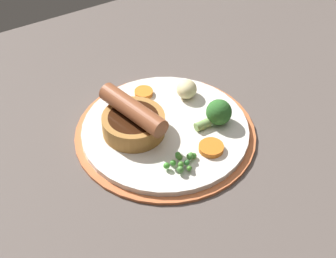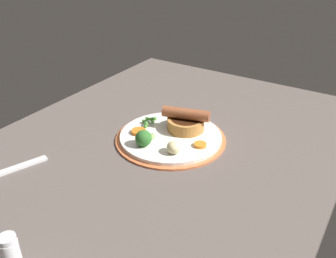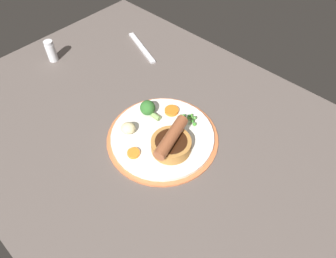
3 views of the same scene
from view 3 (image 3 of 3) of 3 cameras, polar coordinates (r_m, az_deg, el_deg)
name	(u,v)px [view 3 (image 3 of 3)]	position (r cm, az deg, el deg)	size (l,w,h in cm)	color
dining_table	(150,130)	(77.42, -3.39, -0.27)	(110.00, 80.00, 3.00)	#564C47
dinner_plate	(163,137)	(73.33, -1.05, -1.49)	(27.34, 27.34, 1.40)	#CC6B3D
sausage_pudding	(171,143)	(68.27, 0.61, -2.64)	(9.32, 12.15, 5.76)	#AD7538
pea_pile	(189,118)	(75.08, 3.95, 2.06)	(5.31, 3.50, 1.83)	#43852B
broccoli_floret_near	(148,108)	(76.14, -3.81, 3.95)	(5.59, 3.90, 3.90)	#2D6628
potato_chunk_0	(128,128)	(72.79, -7.58, 0.16)	(3.54, 3.22, 2.79)	beige
carrot_slice_1	(172,111)	(77.44, 0.70, 3.52)	(3.64, 3.64, 0.80)	orange
carrot_slice_2	(134,153)	(69.36, -6.58, -4.58)	(2.95, 2.95, 0.71)	orange
fork	(142,47)	(101.66, -5.06, 15.23)	(18.00, 1.60, 0.60)	silver
salt_shaker	(51,51)	(101.04, -21.39, 13.67)	(2.88, 2.88, 6.70)	silver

